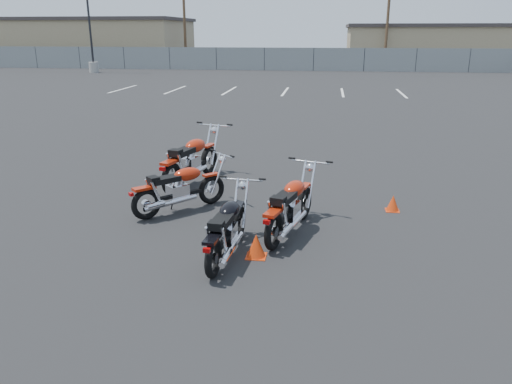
# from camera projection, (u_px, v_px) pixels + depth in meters

# --- Properties ---
(ground) EXTENTS (120.00, 120.00, 0.00)m
(ground) POSITION_uv_depth(u_px,v_px,m) (237.00, 245.00, 7.41)
(ground) COLOR black
(ground) RESTS_ON ground
(motorcycle_front_red) EXTENTS (1.05, 2.25, 1.11)m
(motorcycle_front_red) POSITION_uv_depth(u_px,v_px,m) (191.00, 160.00, 10.24)
(motorcycle_front_red) COLOR black
(motorcycle_front_red) RESTS_ON ground
(motorcycle_second_black) EXTENTS (0.73, 1.88, 0.92)m
(motorcycle_second_black) POSITION_uv_depth(u_px,v_px,m) (227.00, 229.00, 6.92)
(motorcycle_second_black) COLOR black
(motorcycle_second_black) RESTS_ON ground
(motorcycle_third_red) EXTENTS (1.58, 1.63, 0.94)m
(motorcycle_third_red) POSITION_uv_depth(u_px,v_px,m) (180.00, 188.00, 8.68)
(motorcycle_third_red) COLOR black
(motorcycle_third_red) RESTS_ON ground
(motorcycle_rear_red) EXTENTS (0.96, 1.99, 0.98)m
(motorcycle_rear_red) POSITION_uv_depth(u_px,v_px,m) (291.00, 206.00, 7.72)
(motorcycle_rear_red) COLOR black
(motorcycle_rear_red) RESTS_ON ground
(training_cone_near) EXTENTS (0.24, 0.24, 0.28)m
(training_cone_near) POSITION_uv_depth(u_px,v_px,m) (393.00, 203.00, 8.80)
(training_cone_near) COLOR red
(training_cone_near) RESTS_ON ground
(training_cone_extra) EXTENTS (0.28, 0.28, 0.34)m
(training_cone_extra) POSITION_uv_depth(u_px,v_px,m) (256.00, 246.00, 6.99)
(training_cone_extra) COLOR red
(training_cone_extra) RESTS_ON ground
(light_pole_west) EXTENTS (0.80, 0.70, 11.29)m
(light_pole_west) POSITION_uv_depth(u_px,v_px,m) (90.00, 32.00, 37.61)
(light_pole_west) COLOR #9B9992
(light_pole_west) RESTS_ON ground
(chainlink_fence) EXTENTS (80.06, 0.06, 1.80)m
(chainlink_fence) POSITION_uv_depth(u_px,v_px,m) (314.00, 59.00, 40.12)
(chainlink_fence) COLOR slate
(chainlink_fence) RESTS_ON ground
(tan_building_west) EXTENTS (18.40, 10.40, 4.30)m
(tan_building_west) POSITION_uv_depth(u_px,v_px,m) (93.00, 41.00, 49.27)
(tan_building_west) COLOR #9C8964
(tan_building_west) RESTS_ON ground
(tan_building_east) EXTENTS (14.40, 9.40, 3.70)m
(tan_building_east) POSITION_uv_depth(u_px,v_px,m) (424.00, 45.00, 46.96)
(tan_building_east) COLOR #9C8964
(tan_building_east) RESTS_ON ground
(utility_pole_b) EXTENTS (1.80, 0.24, 9.00)m
(utility_pole_b) POSITION_uv_depth(u_px,v_px,m) (184.00, 12.00, 45.27)
(utility_pole_b) COLOR #493322
(utility_pole_b) RESTS_ON ground
(utility_pole_c) EXTENTS (1.80, 0.24, 9.00)m
(utility_pole_c) POSITION_uv_depth(u_px,v_px,m) (388.00, 11.00, 41.92)
(utility_pole_c) COLOR #493322
(utility_pole_c) RESTS_ON ground
(parking_line_stripes) EXTENTS (15.12, 4.00, 0.01)m
(parking_line_stripes) POSITION_uv_depth(u_px,v_px,m) (257.00, 91.00, 26.59)
(parking_line_stripes) COLOR silver
(parking_line_stripes) RESTS_ON ground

